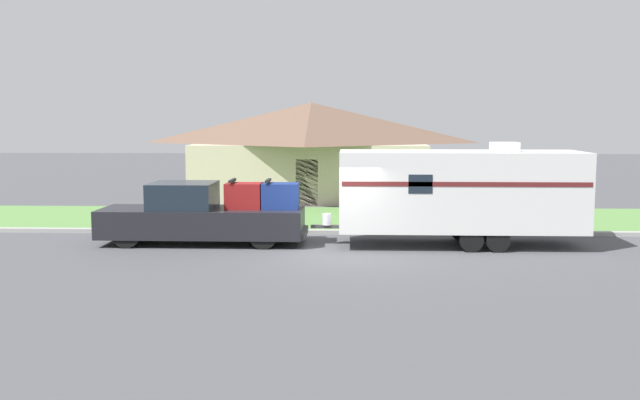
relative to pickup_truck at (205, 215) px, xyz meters
The scene contains 7 objects.
ground_plane 4.64m from the pickup_truck, 22.54° to the right, with size 120.00×120.00×0.00m, color #47474C.
curb_strip 4.73m from the pickup_truck, 25.52° to the left, with size 80.00×0.30×0.14m.
lawn_strip 7.10m from the pickup_truck, 53.39° to the left, with size 80.00×7.00×0.03m.
house_across_street 13.92m from the pickup_truck, 79.02° to the left, with size 11.87×8.09×4.71m.
pickup_truck is the anchor object (origin of this frame).
travel_trailer 8.00m from the pickup_truck, ahead, with size 8.31×2.50×3.21m.
mailbox 12.09m from the pickup_truck, 12.35° to the left, with size 0.48×0.20×1.32m.
Camera 1 is at (0.33, -20.28, 3.93)m, focal length 40.00 mm.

